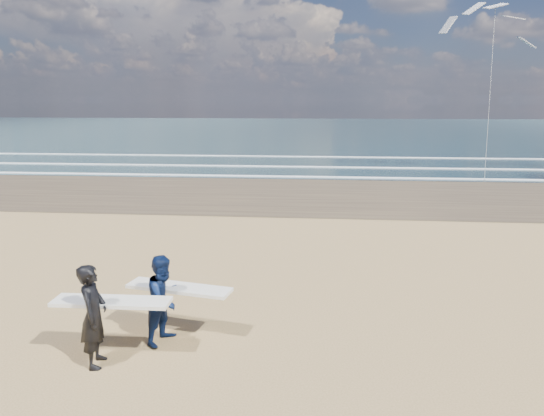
# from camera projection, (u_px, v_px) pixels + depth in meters

# --- Properties ---
(ocean) EXTENTS (220.00, 100.00, 0.02)m
(ocean) POSITION_uv_depth(u_px,v_px,m) (424.00, 131.00, 76.75)
(ocean) COLOR #172D34
(ocean) RESTS_ON ground
(surfer_near) EXTENTS (2.21, 1.02, 1.94)m
(surfer_near) POSITION_uv_depth(u_px,v_px,m) (96.00, 314.00, 8.79)
(surfer_near) COLOR black
(surfer_near) RESTS_ON ground
(surfer_far) EXTENTS (2.26, 1.36, 1.81)m
(surfer_far) POSITION_uv_depth(u_px,v_px,m) (166.00, 298.00, 9.67)
(surfer_far) COLOR #0B193F
(surfer_far) RESTS_ON ground
(kite_1) EXTENTS (6.01, 4.76, 11.75)m
(kite_1) POSITION_uv_depth(u_px,v_px,m) (491.00, 71.00, 29.95)
(kite_1) COLOR slate
(kite_1) RESTS_ON ground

